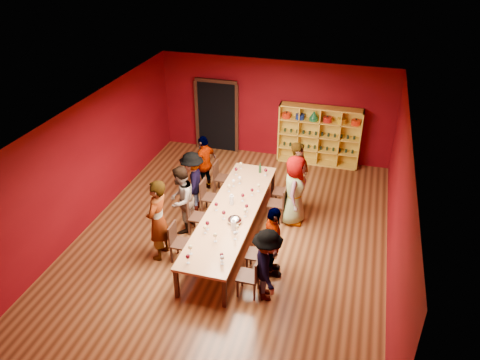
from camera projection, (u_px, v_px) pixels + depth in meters
The scene contains 47 objects.
room_shell at pixel (232, 182), 10.23m from camera, with size 7.10×9.10×3.04m.
tasting_table at pixel (232, 212), 10.63m from camera, with size 1.10×4.50×0.75m.
doorway at pixel (217, 116), 14.54m from camera, with size 1.40×0.17×2.30m.
shelving_unit at pixel (319, 133), 13.76m from camera, with size 2.40×0.40×1.80m.
chair_person_left_1 at pixel (178, 240), 10.05m from camera, with size 0.42×0.42×0.89m.
person_left_1 at pixel (158, 220), 9.93m from camera, with size 0.69×0.50×1.89m, color #4E4E53.
chair_person_left_2 at pixel (195, 214), 10.93m from camera, with size 0.42×0.42×0.89m.
person_left_2 at pixel (181, 200), 10.83m from camera, with size 0.81×0.45×1.67m, color #16183C.
chair_person_left_3 at pixel (207, 195), 11.67m from camera, with size 0.42×0.42×0.89m.
person_left_3 at pixel (193, 182), 11.60m from camera, with size 1.04×0.43×1.61m, color #5677B0.
chair_person_left_4 at pixel (220, 176), 12.52m from camera, with size 0.42×0.42×0.89m.
person_left_4 at pixel (205, 164), 12.47m from camera, with size 0.93×0.43×1.59m, color beige.
chair_person_right_0 at pixel (252, 274), 9.11m from camera, with size 0.42×0.42×0.89m.
person_right_0 at pixel (267, 265), 8.90m from camera, with size 1.02×0.42×1.57m, color #141637.
chair_person_right_1 at pixel (261, 253), 9.69m from camera, with size 0.42×0.42×0.89m.
person_right_1 at pixel (273, 242), 9.48m from camera, with size 0.95×0.43×1.63m, color #527DA9.
chair_person_right_3 at pixel (280, 202), 11.38m from camera, with size 0.42×0.42×0.89m.
person_right_3 at pixel (295, 190), 11.11m from camera, with size 0.86×0.47×1.77m, color silver.
chair_person_right_4 at pixel (285, 190), 11.87m from camera, with size 0.42×0.42×0.89m.
person_right_4 at pixel (298, 177), 11.59m from camera, with size 0.67×0.49×1.85m, color pink.
wine_glass_0 at pixel (266, 170), 11.94m from camera, with size 0.08×0.08×0.20m.
wine_glass_1 at pixel (207, 224), 9.88m from camera, with size 0.09×0.09×0.22m.
wine_glass_2 at pixel (233, 181), 11.46m from camera, with size 0.08×0.08×0.20m.
wine_glass_3 at pixel (216, 205), 10.53m from camera, with size 0.09×0.09×0.21m.
wine_glass_4 at pixel (252, 190), 11.10m from camera, with size 0.08×0.08×0.19m.
wine_glass_5 at pixel (188, 257), 8.93m from camera, with size 0.08×0.08×0.21m.
wine_glass_6 at pixel (222, 255), 9.00m from camera, with size 0.08×0.08×0.19m.
wine_glass_7 at pixel (240, 178), 11.58m from camera, with size 0.08×0.08×0.21m.
wine_glass_8 at pixel (215, 235), 9.52m from camera, with size 0.09×0.09×0.22m.
wine_glass_9 at pixel (258, 186), 11.25m from camera, with size 0.09×0.09×0.21m.
wine_glass_10 at pixel (241, 164), 12.27m from camera, with size 0.07×0.07×0.18m.
wine_glass_11 at pixel (245, 211), 10.32m from camera, with size 0.08×0.08×0.21m.
wine_glass_12 at pixel (224, 213), 10.23m from camera, with size 0.09×0.09×0.22m.
wine_glass_13 at pixel (237, 227), 9.82m from camera, with size 0.08×0.08×0.19m.
wine_glass_14 at pixel (229, 186), 11.25m from camera, with size 0.08×0.08×0.20m.
wine_glass_15 at pixel (266, 171), 11.92m from camera, with size 0.08×0.08×0.21m.
wine_glass_16 at pixel (243, 196), 10.87m from camera, with size 0.08×0.08×0.21m.
wine_glass_17 at pixel (205, 228), 9.78m from camera, with size 0.08×0.08×0.20m.
wine_glass_18 at pixel (236, 170), 11.96m from camera, with size 0.09×0.09×0.21m.
wine_glass_19 at pixel (247, 206), 10.48m from camera, with size 0.08×0.08×0.20m.
wine_glass_20 at pixel (222, 258), 8.91m from camera, with size 0.08×0.08×0.21m.
wine_glass_21 at pixel (190, 248), 9.17m from camera, with size 0.09×0.09×0.22m.
wine_glass_22 at pixel (235, 233), 9.59m from camera, with size 0.08×0.08×0.21m.
spittoon_bowl at pixel (235, 220), 10.15m from camera, with size 0.32×0.32×0.17m, color silver.
carafe_a at pixel (232, 200), 10.77m from camera, with size 0.13×0.13×0.26m.
carafe_b at pixel (234, 225), 9.89m from camera, with size 0.14×0.14×0.28m.
wine_bottle at pixel (260, 169), 12.09m from camera, with size 0.07×0.07×0.28m.
Camera 1 is at (2.57, -8.47, 6.64)m, focal length 35.00 mm.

